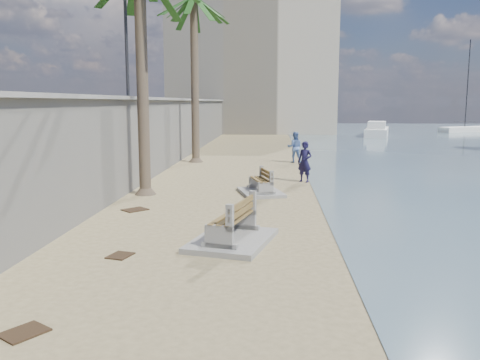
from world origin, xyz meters
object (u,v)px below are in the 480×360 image
object	(u,v)px
yacht_far	(377,133)
sailboat_west	(465,129)
palm_back	(194,1)
person_b	(295,146)
bench_far	(261,184)
bench_near	(232,225)
person_a	(305,159)

from	to	relation	value
yacht_far	sailboat_west	xyz separation A→B (m)	(11.38, 7.64, -0.01)
palm_back	person_b	distance (m)	9.70
person_b	yacht_far	xyz separation A→B (m)	(9.18, 23.25, -0.61)
palm_back	sailboat_west	xyz separation A→B (m)	(26.18, 31.00, -8.52)
person_b	yacht_far	distance (m)	25.01
yacht_far	palm_back	bearing A→B (deg)	161.10
bench_far	palm_back	world-z (taller)	palm_back
palm_back	sailboat_west	distance (m)	41.46
palm_back	bench_near	bearing A→B (deg)	-78.34
bench_near	person_a	distance (m)	9.99
palm_back	person_b	xyz separation A→B (m)	(5.62, 0.11, -7.90)
palm_back	person_a	size ratio (longest dim) A/B	4.96
yacht_far	sailboat_west	distance (m)	13.70
bench_near	palm_back	xyz separation A→B (m)	(-3.44, 16.67, 8.41)
bench_far	sailboat_west	size ratio (longest dim) A/B	0.23
person_b	yacht_far	world-z (taller)	person_b
person_a	person_b	world-z (taller)	person_a
person_a	bench_near	bearing A→B (deg)	-72.43
sailboat_west	person_a	bearing A→B (deg)	-118.27
person_a	bench_far	bearing A→B (deg)	-90.37
person_a	sailboat_west	world-z (taller)	sailboat_west
bench_far	person_b	xyz separation A→B (m)	(1.66, 10.02, 0.58)
bench_far	palm_back	xyz separation A→B (m)	(-3.96, 9.92, 8.48)
bench_near	person_b	world-z (taller)	person_b
bench_near	yacht_far	distance (m)	41.61
palm_back	bench_far	bearing A→B (deg)	-68.24
bench_far	yacht_far	distance (m)	35.00
bench_far	sailboat_west	distance (m)	46.56
bench_far	sailboat_west	bearing A→B (deg)	61.50
bench_near	palm_back	distance (m)	18.98
bench_near	sailboat_west	distance (m)	52.82
bench_far	person_b	size ratio (longest dim) A/B	1.24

